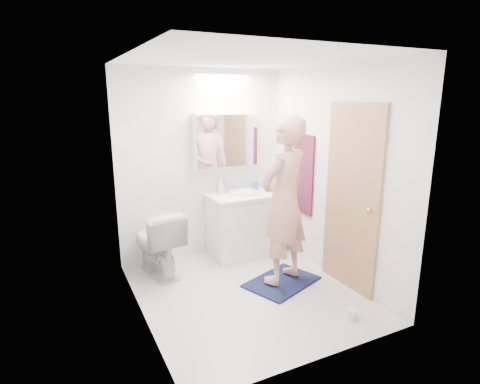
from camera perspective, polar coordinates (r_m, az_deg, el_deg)
floor at (r=4.34m, az=0.90°, el=-14.40°), size 2.50×2.50×0.00m
ceiling at (r=3.83m, az=1.04°, el=19.06°), size 2.50×2.50×0.00m
wall_back at (r=5.03m, az=-5.57°, el=4.06°), size 2.50×0.00×2.50m
wall_front at (r=2.89m, az=12.37°, el=-3.64°), size 2.50×0.00×2.50m
wall_left at (r=3.56m, az=-15.00°, el=-0.50°), size 0.00×2.50×2.50m
wall_right at (r=4.51m, az=13.50°, el=2.59°), size 0.00×2.50×2.50m
vanity_cabinet at (r=5.17m, az=0.67°, el=-4.90°), size 0.90×0.55×0.78m
countertop at (r=5.05m, az=0.68°, el=-0.49°), size 0.95×0.58×0.04m
sink_basin at (r=5.07m, az=0.53°, el=-0.03°), size 0.36×0.36×0.03m
faucet at (r=5.22m, az=-0.41°, el=1.11°), size 0.02×0.02×0.16m
medicine_cabinet at (r=5.04m, az=-2.13°, el=7.57°), size 0.88×0.14×0.70m
mirror_panel at (r=4.97m, az=-1.76°, el=7.48°), size 0.84×0.01×0.66m
toilet at (r=4.67m, az=-12.10°, el=-7.22°), size 0.56×0.84×0.80m
bath_rug at (r=4.53m, az=6.14°, el=-12.98°), size 0.94×0.80×0.02m
person at (r=4.19m, az=6.47°, el=-1.33°), size 0.78×0.65×1.83m
door at (r=4.29m, az=16.11°, el=-0.91°), size 0.04×0.80×2.00m
door_knob at (r=4.06m, az=18.47°, el=-2.62°), size 0.06×0.06×0.06m
towel at (r=4.94m, az=9.19°, el=2.58°), size 0.02×0.42×1.00m
towel_hook at (r=4.86m, az=9.31°, el=8.59°), size 0.07×0.02×0.02m
soap_bottle_a at (r=5.04m, az=-2.83°, el=0.93°), size 0.11×0.11×0.21m
soap_bottle_b at (r=5.09m, az=-2.29°, el=0.93°), size 0.11×0.11×0.19m
toothbrush_cup at (r=5.28m, az=2.31°, el=0.91°), size 0.13×0.13×0.10m
toilet_paper_roll at (r=3.99m, az=16.02°, el=-16.87°), size 0.11×0.11×0.10m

